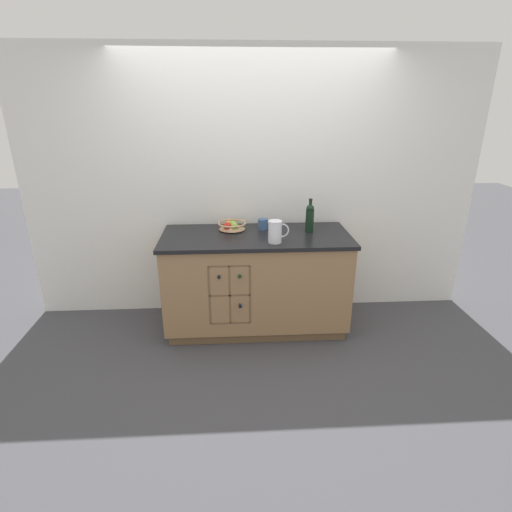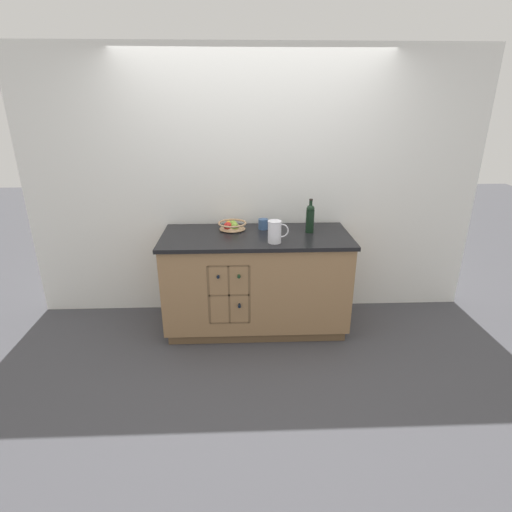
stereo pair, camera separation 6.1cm
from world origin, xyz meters
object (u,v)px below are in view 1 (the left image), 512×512
(fruit_bowl, at_px, (232,225))
(ceramic_mug, at_px, (263,224))
(white_pitcher, at_px, (275,231))
(standing_wine_bottle, at_px, (310,217))

(fruit_bowl, relative_size, ceramic_mug, 2.04)
(white_pitcher, height_order, standing_wine_bottle, standing_wine_bottle)
(ceramic_mug, distance_m, standing_wine_bottle, 0.44)
(white_pitcher, xyz_separation_m, ceramic_mug, (-0.07, 0.39, -0.05))
(white_pitcher, distance_m, standing_wine_bottle, 0.44)
(fruit_bowl, xyz_separation_m, standing_wine_bottle, (0.72, -0.10, 0.09))
(standing_wine_bottle, bearing_deg, fruit_bowl, 171.75)
(fruit_bowl, distance_m, ceramic_mug, 0.30)
(fruit_bowl, bearing_deg, ceramic_mug, 2.33)
(fruit_bowl, distance_m, standing_wine_bottle, 0.73)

